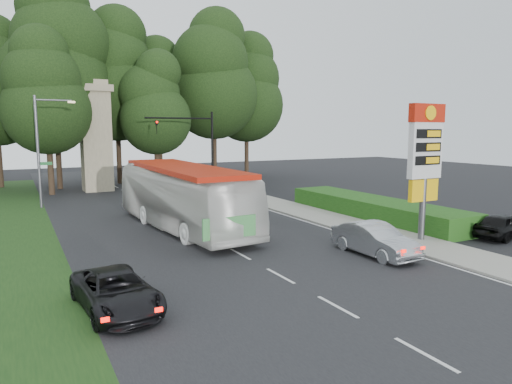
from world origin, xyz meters
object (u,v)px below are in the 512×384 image
traffic_signal_mast (198,141)px  streetlight_signs (41,146)px  monument (96,135)px  gas_station_pylon (425,153)px  transit_bus (183,198)px  parked_car_black (503,225)px  sedan_silver (375,240)px  suv_charcoal (116,291)px

traffic_signal_mast → streetlight_signs: streetlight_signs is taller
traffic_signal_mast → monument: size_ratio=0.72×
gas_station_pylon → monument: (-11.20, 28.01, 0.66)m
transit_bus → parked_car_black: bearing=-40.2°
streetlight_signs → traffic_signal_mast: bearing=8.9°
traffic_signal_mast → monument: 9.76m
gas_station_pylon → sedan_silver: 5.50m
traffic_signal_mast → parked_car_black: bearing=-71.6°
transit_bus → suv_charcoal: size_ratio=2.93×
sedan_silver → parked_car_black: 8.27m
streetlight_signs → sedan_silver: bearing=-59.7°
transit_bus → streetlight_signs: bearing=114.1°
sedan_silver → suv_charcoal: 11.50m
monument → gas_station_pylon: bearing=-68.2°
streetlight_signs → sedan_silver: streetlight_signs is taller
gas_station_pylon → sedan_silver: (-3.95, -0.91, -3.72)m
monument → sedan_silver: size_ratio=2.29×
traffic_signal_mast → streetlight_signs: 12.83m
gas_station_pylon → monument: size_ratio=0.68×
traffic_signal_mast → parked_car_black: traffic_signal_mast is taller
gas_station_pylon → traffic_signal_mast: size_ratio=0.95×
monument → suv_charcoal: bearing=-98.0°
monument → transit_bus: monument is taller
suv_charcoal → transit_bus: bearing=55.7°
gas_station_pylon → transit_bus: bearing=139.2°
streetlight_signs → parked_car_black: bearing=-46.4°
streetlight_signs → suv_charcoal: streetlight_signs is taller
monument → suv_charcoal: size_ratio=2.28×
sedan_silver → suv_charcoal: sedan_silver is taller
transit_bus → suv_charcoal: bearing=-124.1°
traffic_signal_mast → suv_charcoal: traffic_signal_mast is taller
traffic_signal_mast → sedan_silver: 23.26m
traffic_signal_mast → suv_charcoal: bearing=-116.4°
suv_charcoal → sedan_silver: bearing=-0.3°
monument → parked_car_black: 33.62m
transit_bus → parked_car_black: (13.99, -9.87, -1.14)m
transit_bus → suv_charcoal: transit_bus is taller
monument → suv_charcoal: 30.54m
gas_station_pylon → suv_charcoal: size_ratio=1.56×
gas_station_pylon → traffic_signal_mast: 22.29m
monument → transit_bus: bearing=-85.6°
transit_bus → suv_charcoal: 11.82m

